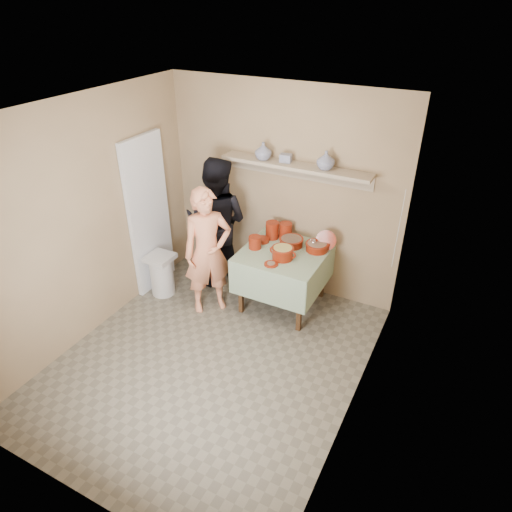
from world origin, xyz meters
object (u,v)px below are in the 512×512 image
Objects in this scene: serving_table at (284,260)px; trash_bin at (162,274)px; person_cook at (208,252)px; person_helper at (217,224)px; cazuela_rice at (283,252)px.

trash_bin is at bearing -161.68° from serving_table.
trash_bin is at bearing 135.70° from person_cook.
person_helper is at bearing 175.12° from serving_table.
person_cook is 2.82× the size of trash_bin.
serving_table is at bearing 166.24° from person_helper.
serving_table is 1.60m from trash_bin.
trash_bin is (-1.48, -0.49, -0.36)m from serving_table.
person_cook reaches higher than serving_table.
cazuela_rice is (0.05, -0.15, 0.20)m from serving_table.
cazuela_rice is at bearing -72.21° from serving_table.
person_helper is at bearing 64.84° from person_cook.
person_helper is 3.10× the size of trash_bin.
person_cook is at bearing 102.44° from person_helper.
person_helper is 1.01m from serving_table.
trash_bin is at bearing 40.14° from person_helper.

